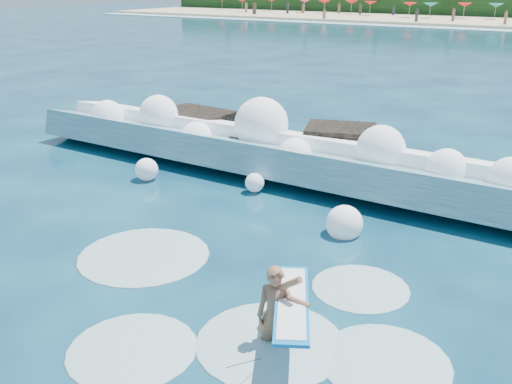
{
  "coord_description": "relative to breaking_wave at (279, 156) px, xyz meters",
  "views": [
    {
      "loc": [
        8.11,
        -8.38,
        5.82
      ],
      "look_at": [
        1.5,
        2.0,
        1.2
      ],
      "focal_mm": 40.0,
      "sensor_mm": 36.0,
      "label": 1
    }
  ],
  "objects": [
    {
      "name": "breaking_wave",
      "position": [
        0.0,
        0.0,
        0.0
      ],
      "size": [
        18.55,
        2.87,
        1.6
      ],
      "color": "teal",
      "rests_on": "ground"
    },
    {
      "name": "surfer_with_board",
      "position": [
        4.6,
        -7.84,
        0.08
      ],
      "size": [
        1.61,
        2.88,
        1.74
      ],
      "color": "#8C5B41",
      "rests_on": "ground"
    },
    {
      "name": "wave_spray",
      "position": [
        -0.4,
        -0.11,
        0.55
      ],
      "size": [
        15.05,
        4.85,
        2.44
      ],
      "color": "white",
      "rests_on": "ground"
    },
    {
      "name": "surf_foam",
      "position": [
        3.35,
        -7.38,
        -0.56
      ],
      "size": [
        9.62,
        6.04,
        0.15
      ],
      "color": "silver",
      "rests_on": "ground"
    },
    {
      "name": "ground",
      "position": [
        0.54,
        -6.53,
        -0.56
      ],
      "size": [
        200.0,
        200.0,
        0.0
      ],
      "primitive_type": "plane",
      "color": "#07213D",
      "rests_on": "ground"
    },
    {
      "name": "rock_cluster",
      "position": [
        -1.81,
        1.39,
        -0.07
      ],
      "size": [
        8.41,
        3.6,
        1.54
      ],
      "color": "black",
      "rests_on": "ground"
    }
  ]
}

